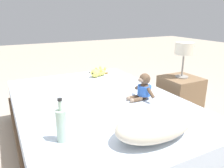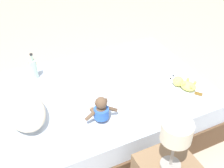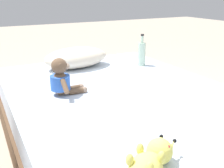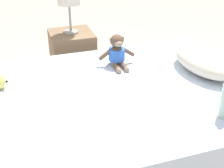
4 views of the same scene
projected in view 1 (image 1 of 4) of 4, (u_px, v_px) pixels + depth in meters
The scene contains 8 objects.
ground_plane at pixel (100, 146), 2.11m from camera, with size 16.00×16.00×0.00m, color #B7A893.
bed at pixel (99, 124), 2.04m from camera, with size 1.41×2.03×0.47m.
pillow at pixel (155, 124), 1.36m from camera, with size 0.58×0.37×0.17m.
plush_monkey at pixel (143, 89), 1.96m from camera, with size 0.23×0.29×0.24m.
plush_yellow_creature at pixel (98, 72), 2.69m from camera, with size 0.32×0.20×0.10m.
glass_bottle at pixel (62, 125), 1.30m from camera, with size 0.07×0.07×0.27m.
nightstand at pixel (179, 100), 2.52m from camera, with size 0.38×0.38×0.53m.
bedside_lamp at pixel (184, 50), 2.35m from camera, with size 0.20×0.20×0.38m.
Camera 1 is at (0.73, 1.68, 1.20)m, focal length 35.60 mm.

